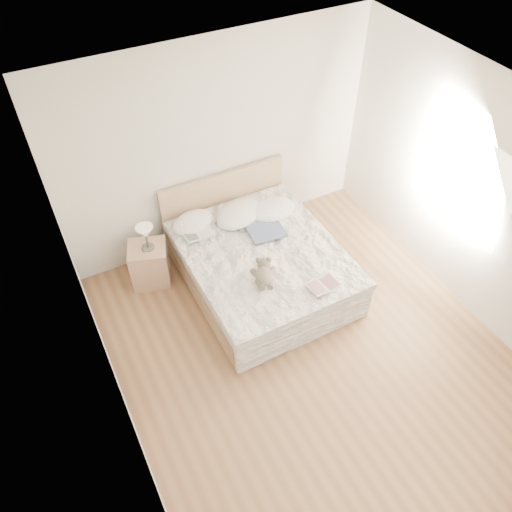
{
  "coord_description": "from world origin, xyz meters",
  "views": [
    {
      "loc": [
        -1.99,
        -2.49,
        4.69
      ],
      "look_at": [
        -0.12,
        1.05,
        0.62
      ],
      "focal_mm": 35.0,
      "sensor_mm": 36.0,
      "label": 1
    }
  ],
  "objects_px": {
    "table_lamp": "(145,233)",
    "teddy_bear": "(264,280)",
    "nightstand": "(150,264)",
    "photo_book": "(198,234)",
    "bed": "(260,263)",
    "childrens_book": "(323,285)"
  },
  "relations": [
    {
      "from": "nightstand",
      "to": "photo_book",
      "type": "xyz_separation_m",
      "value": [
        0.61,
        -0.13,
        0.35
      ]
    },
    {
      "from": "table_lamp",
      "to": "teddy_bear",
      "type": "xyz_separation_m",
      "value": [
        0.92,
        -1.16,
        -0.14
      ]
    },
    {
      "from": "nightstand",
      "to": "table_lamp",
      "type": "relative_size",
      "value": 1.72
    },
    {
      "from": "childrens_book",
      "to": "teddy_bear",
      "type": "height_order",
      "value": "teddy_bear"
    },
    {
      "from": "bed",
      "to": "childrens_book",
      "type": "relative_size",
      "value": 6.26
    },
    {
      "from": "table_lamp",
      "to": "photo_book",
      "type": "relative_size",
      "value": 0.9
    },
    {
      "from": "nightstand",
      "to": "photo_book",
      "type": "distance_m",
      "value": 0.72
    },
    {
      "from": "nightstand",
      "to": "childrens_book",
      "type": "distance_m",
      "value": 2.15
    },
    {
      "from": "nightstand",
      "to": "photo_book",
      "type": "relative_size",
      "value": 1.56
    },
    {
      "from": "bed",
      "to": "table_lamp",
      "type": "bearing_deg",
      "value": 151.65
    },
    {
      "from": "teddy_bear",
      "to": "childrens_book",
      "type": "bearing_deg",
      "value": -12.48
    },
    {
      "from": "table_lamp",
      "to": "childrens_book",
      "type": "distance_m",
      "value": 2.11
    },
    {
      "from": "table_lamp",
      "to": "nightstand",
      "type": "bearing_deg",
      "value": 153.93
    },
    {
      "from": "bed",
      "to": "nightstand",
      "type": "xyz_separation_m",
      "value": [
        -1.18,
        0.64,
        -0.03
      ]
    },
    {
      "from": "teddy_bear",
      "to": "table_lamp",
      "type": "bearing_deg",
      "value": 148.97
    },
    {
      "from": "nightstand",
      "to": "table_lamp",
      "type": "height_order",
      "value": "table_lamp"
    },
    {
      "from": "photo_book",
      "to": "table_lamp",
      "type": "bearing_deg",
      "value": 166.26
    },
    {
      "from": "nightstand",
      "to": "teddy_bear",
      "type": "relative_size",
      "value": 1.61
    },
    {
      "from": "bed",
      "to": "table_lamp",
      "type": "relative_size",
      "value": 6.59
    },
    {
      "from": "photo_book",
      "to": "childrens_book",
      "type": "relative_size",
      "value": 1.05
    },
    {
      "from": "bed",
      "to": "photo_book",
      "type": "distance_m",
      "value": 0.83
    },
    {
      "from": "photo_book",
      "to": "childrens_book",
      "type": "xyz_separation_m",
      "value": [
        0.88,
        -1.39,
        0.0
      ]
    }
  ]
}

